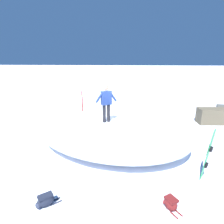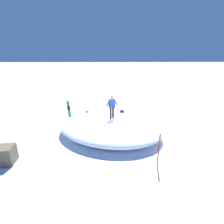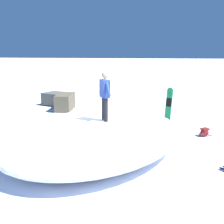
% 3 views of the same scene
% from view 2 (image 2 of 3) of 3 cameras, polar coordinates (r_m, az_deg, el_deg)
% --- Properties ---
extents(ground, '(240.00, 240.00, 0.00)m').
position_cam_2_polar(ground, '(11.26, -1.27, -8.43)').
color(ground, white).
extents(snow_mound, '(7.62, 8.58, 1.05)m').
position_cam_2_polar(snow_mound, '(11.38, -0.79, -5.17)').
color(snow_mound, white).
rests_on(snow_mound, ground).
extents(snowboarder_standing, '(0.57, 0.89, 1.59)m').
position_cam_2_polar(snowboarder_standing, '(11.19, -0.05, 2.23)').
color(snowboarder_standing, black).
rests_on(snowboarder_standing, snow_mound).
extents(snowboard_primary_upright, '(0.36, 0.33, 1.74)m').
position_cam_2_polar(snowboard_primary_upright, '(13.98, -14.64, 0.54)').
color(snowboard_primary_upright, '#1E8C47').
rests_on(snowboard_primary_upright, ground).
extents(backpack_near, '(0.55, 0.48, 0.33)m').
position_cam_2_polar(backpack_near, '(15.26, -8.51, -0.37)').
color(backpack_near, maroon).
rests_on(backpack_near, ground).
extents(backpack_far, '(0.57, 0.60, 0.34)m').
position_cam_2_polar(backpack_far, '(15.46, 3.45, 0.08)').
color(backpack_far, '#1E2333').
rests_on(backpack_far, ground).
extents(trail_marker_pole, '(0.10, 0.10, 1.74)m').
position_cam_2_polar(trail_marker_pole, '(8.43, 15.84, -12.29)').
color(trail_marker_pole, '#A51E19').
rests_on(trail_marker_pole, ground).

